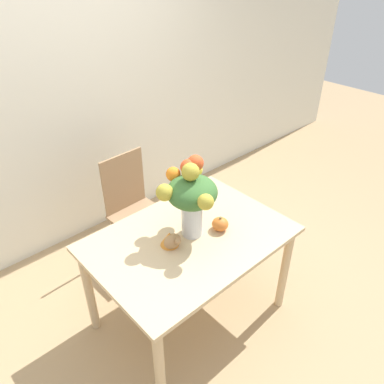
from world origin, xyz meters
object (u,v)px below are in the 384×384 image
flower_vase (191,194)px  dining_chair_near_window (135,209)px  turkey_figurine (171,240)px  pumpkin (220,224)px

flower_vase → dining_chair_near_window: (0.08, 0.79, -0.57)m
flower_vase → turkey_figurine: size_ratio=3.30×
flower_vase → pumpkin: bearing=-34.0°
pumpkin → dining_chair_near_window: 0.96m
dining_chair_near_window → pumpkin: bearing=-87.5°
turkey_figurine → dining_chair_near_window: bearing=71.9°
pumpkin → turkey_figurine: bearing=164.8°
pumpkin → turkey_figurine: 0.35m
flower_vase → pumpkin: size_ratio=4.74×
flower_vase → dining_chair_near_window: size_ratio=0.55×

